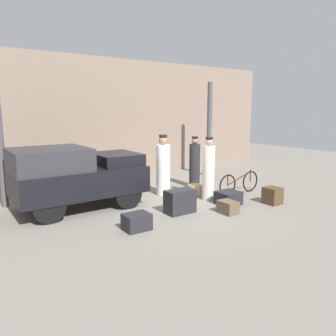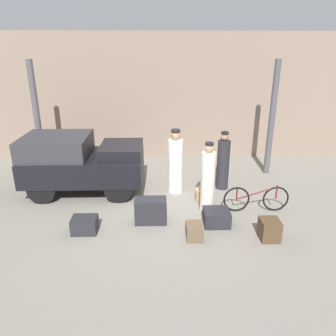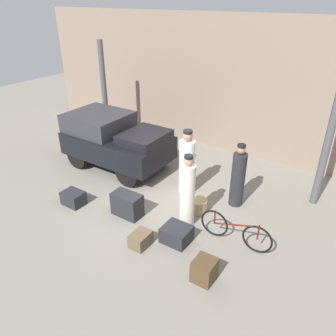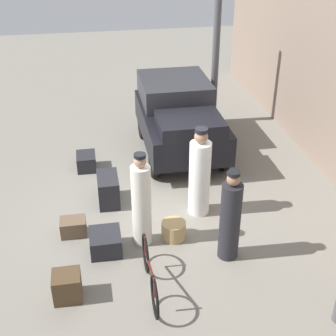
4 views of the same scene
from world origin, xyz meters
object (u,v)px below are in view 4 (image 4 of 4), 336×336
suitcase_tan_flat (106,242)px  trunk_wicker_pale (108,189)px  truck (179,116)px  suitcase_black_upright (67,286)px  porter_lifting_near_truck (230,219)px  conductor_in_dark_uniform (200,176)px  trunk_large_brown (86,161)px  bicycle (150,273)px  porter_standing_middle (141,203)px  suitcase_small_leather (73,227)px  wicker_basket (174,230)px

suitcase_tan_flat → trunk_wicker_pale: trunk_wicker_pale is taller
suitcase_tan_flat → trunk_wicker_pale: 1.58m
truck → trunk_wicker_pale: truck is taller
truck → suitcase_black_upright: truck is taller
porter_lifting_near_truck → suitcase_tan_flat: size_ratio=2.82×
suitcase_black_upright → trunk_wicker_pale: size_ratio=0.62×
conductor_in_dark_uniform → trunk_large_brown: bearing=-134.9°
truck → bicycle: truck is taller
truck → bicycle: bearing=-16.7°
bicycle → porter_standing_middle: bearing=178.1°
conductor_in_dark_uniform → trunk_wicker_pale: bearing=-111.0°
bicycle → trunk_wicker_pale: bicycle is taller
suitcase_tan_flat → trunk_wicker_pale: (-1.57, 0.16, 0.12)m
trunk_large_brown → porter_lifting_near_truck: bearing=33.6°
bicycle → suitcase_small_leather: bicycle is taller
truck → trunk_large_brown: bearing=-77.0°
porter_standing_middle → suitcase_black_upright: size_ratio=3.93×
trunk_large_brown → trunk_wicker_pale: 1.56m
porter_standing_middle → suitcase_black_upright: 1.91m
bicycle → conductor_in_dark_uniform: bearing=147.5°
trunk_large_brown → trunk_wicker_pale: size_ratio=0.75×
porter_standing_middle → trunk_wicker_pale: size_ratio=2.43×
suitcase_black_upright → suitcase_tan_flat: (-1.05, 0.67, -0.05)m
wicker_basket → porter_lifting_near_truck: (0.66, 0.85, 0.63)m
porter_lifting_near_truck → trunk_large_brown: porter_lifting_near_truck is taller
suitcase_small_leather → trunk_wicker_pale: 1.23m
suitcase_tan_flat → trunk_large_brown: suitcase_tan_flat is taller
trunk_wicker_pale → wicker_basket: bearing=37.9°
trunk_large_brown → trunk_wicker_pale: trunk_wicker_pale is taller
truck → suitcase_tan_flat: bearing=-29.8°
wicker_basket → trunk_large_brown: bearing=-152.4°
wicker_basket → suitcase_small_leather: 1.90m
conductor_in_dark_uniform → porter_standing_middle: bearing=-58.9°
wicker_basket → suitcase_small_leather: wicker_basket is taller
bicycle → suitcase_small_leather: 2.11m
suitcase_tan_flat → conductor_in_dark_uniform: bearing=114.8°
truck → suitcase_tan_flat: truck is taller
porter_lifting_near_truck → trunk_wicker_pale: porter_lifting_near_truck is taller
suitcase_black_upright → suitcase_small_leather: size_ratio=0.97×
porter_standing_middle → suitcase_small_leather: size_ratio=3.83×
porter_standing_middle → wicker_basket: bearing=90.2°
suitcase_black_upright → trunk_large_brown: suitcase_black_upright is taller
bicycle → trunk_wicker_pale: size_ratio=2.23×
suitcase_tan_flat → trunk_large_brown: bearing=-175.2°
porter_lifting_near_truck → bicycle: bearing=-67.9°
wicker_basket → conductor_in_dark_uniform: (-0.75, 0.66, 0.68)m
wicker_basket → trunk_large_brown: size_ratio=0.80×
suitcase_tan_flat → bicycle: bearing=29.9°
bicycle → porter_lifting_near_truck: size_ratio=0.98×
porter_lifting_near_truck → trunk_large_brown: size_ratio=3.03×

